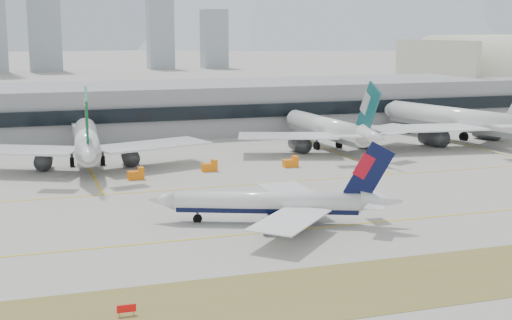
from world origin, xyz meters
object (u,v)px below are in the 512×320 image
object	(u,v)px
widebody_eva	(87,143)
terminal	(167,107)
widebody_cathay	(330,130)
widebody_china_air	(458,121)
taxiing_airliner	(276,203)

from	to	relation	value
widebody_eva	terminal	bearing A→B (deg)	-24.89
widebody_cathay	widebody_china_air	bearing A→B (deg)	-94.18
widebody_eva	widebody_china_air	xyz separation A→B (m)	(104.90, 4.56, 0.66)
taxiing_airliner	widebody_cathay	world-z (taller)	widebody_cathay
widebody_cathay	widebody_china_air	distance (m)	40.16
widebody_eva	widebody_cathay	world-z (taller)	widebody_eva
taxiing_airliner	terminal	bearing A→B (deg)	-70.12
taxiing_airliner	terminal	world-z (taller)	terminal
taxiing_airliner	widebody_cathay	size ratio (longest dim) A/B	0.72
widebody_cathay	widebody_china_air	size ratio (longest dim) A/B	0.88
widebody_cathay	widebody_eva	bearing A→B (deg)	90.16
widebody_eva	widebody_china_air	world-z (taller)	widebody_china_air
widebody_eva	terminal	size ratio (longest dim) A/B	0.21
widebody_china_air	terminal	distance (m)	89.86
widebody_eva	widebody_china_air	distance (m)	105.00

